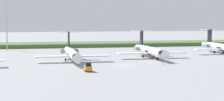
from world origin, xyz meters
TOP-DOWN VIEW (x-y plane):
  - ground_plane at (0.00, 30.00)m, footprint 500.00×500.00m
  - grass_berm at (0.00, 78.94)m, footprint 320.00×20.00m
  - regional_jet_second at (-13.27, 13.17)m, footprint 22.81×31.00m
  - regional_jet_third at (13.70, 19.17)m, footprint 22.81×31.00m
  - regional_jet_fourth at (44.93, 29.09)m, footprint 22.81×31.00m
  - antenna_mast at (-35.47, 63.14)m, footprint 4.40×0.50m
  - baggage_tug at (-11.62, -10.45)m, footprint 1.72×3.20m
  - safety_cone_front_marker at (11.87, 0.13)m, footprint 0.44×0.44m

SIDE VIEW (x-z plane):
  - ground_plane at x=0.00m, z-range 0.00..0.00m
  - safety_cone_front_marker at x=11.87m, z-range 0.00..0.55m
  - grass_berm at x=0.00m, z-range 0.00..1.76m
  - baggage_tug at x=-11.62m, z-range -0.15..2.15m
  - regional_jet_second at x=-13.27m, z-range -1.96..7.04m
  - regional_jet_third at x=13.70m, z-range -1.96..7.04m
  - regional_jet_fourth at x=44.93m, z-range -1.96..7.04m
  - antenna_mast at x=-35.47m, z-range -1.67..18.60m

